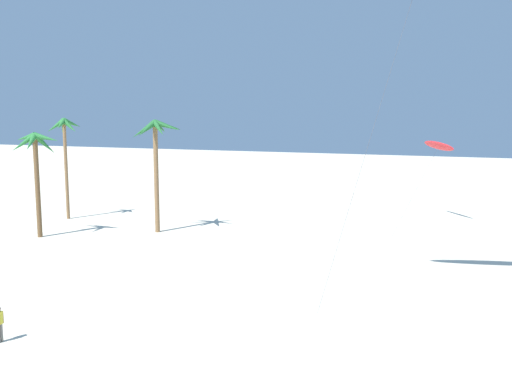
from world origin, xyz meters
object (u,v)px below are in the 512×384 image
palm_tree_1 (65,137)px  palm_tree_2 (156,140)px  flying_kite_4 (439,146)px  palm_tree_0 (35,153)px

palm_tree_1 → palm_tree_2: (11.76, -1.95, 0.02)m
flying_kite_4 → palm_tree_1: bearing=-159.5°
palm_tree_0 → flying_kite_4: size_ratio=0.79×
palm_tree_2 → flying_kite_4: 26.71m
palm_tree_0 → palm_tree_2: 10.02m
palm_tree_2 → flying_kite_4: bearing=33.4°
palm_tree_2 → flying_kite_4: palm_tree_2 is taller
palm_tree_1 → palm_tree_2: 11.92m
palm_tree_0 → flying_kite_4: (30.51, 20.34, 0.25)m
palm_tree_0 → palm_tree_1: bearing=115.0°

